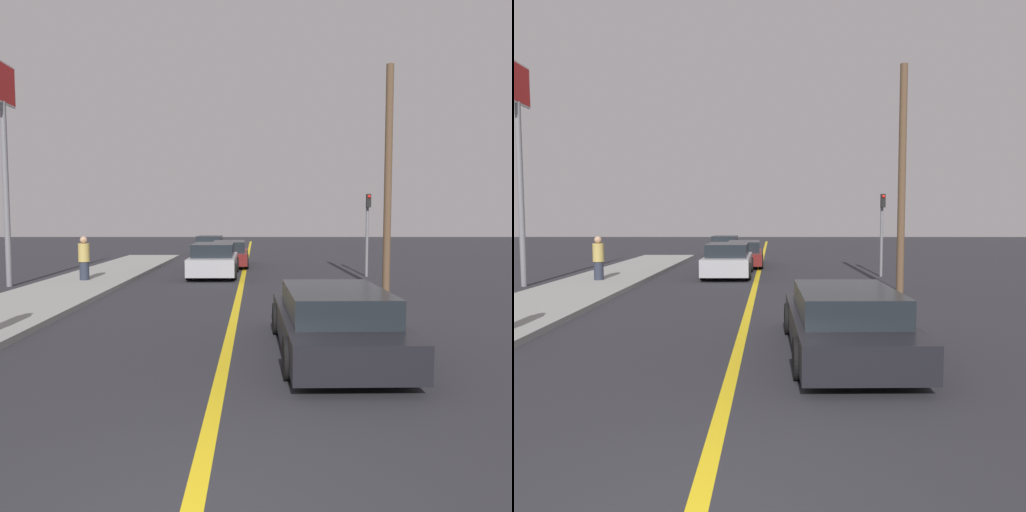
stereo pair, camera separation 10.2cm
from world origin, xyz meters
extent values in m
cube|color=gold|center=(0.00, 18.00, 0.00)|extent=(0.20, 60.00, 0.01)
cube|color=gray|center=(-5.74, 13.67, 0.07)|extent=(3.09, 27.33, 0.15)
cube|color=black|center=(1.93, 5.50, 0.46)|extent=(1.98, 4.82, 0.56)
cube|color=black|center=(1.93, 5.26, 0.98)|extent=(1.72, 2.66, 0.47)
cylinder|color=black|center=(1.00, 6.96, 0.33)|extent=(0.23, 0.65, 0.65)
cylinder|color=black|center=(2.80, 7.00, 0.33)|extent=(0.23, 0.65, 0.65)
cylinder|color=black|center=(1.06, 4.00, 0.33)|extent=(0.23, 0.65, 0.65)
cylinder|color=black|center=(2.85, 4.03, 0.33)|extent=(0.23, 0.65, 0.65)
cube|color=#9E9EA3|center=(-1.23, 17.45, 0.52)|extent=(1.90, 4.60, 0.67)
cube|color=black|center=(-1.23, 17.22, 1.12)|extent=(1.66, 2.53, 0.52)
cylinder|color=black|center=(-2.12, 18.86, 0.34)|extent=(0.23, 0.68, 0.68)
cylinder|color=black|center=(-0.36, 18.88, 0.34)|extent=(0.23, 0.68, 0.68)
cylinder|color=black|center=(-2.09, 16.02, 0.34)|extent=(0.23, 0.68, 0.68)
cylinder|color=black|center=(-0.33, 16.04, 0.34)|extent=(0.23, 0.68, 0.68)
cube|color=maroon|center=(-0.81, 21.81, 0.47)|extent=(1.89, 4.81, 0.55)
cube|color=black|center=(-0.81, 21.57, 1.01)|extent=(1.62, 2.66, 0.53)
cylinder|color=black|center=(-1.68, 23.26, 0.35)|extent=(0.24, 0.71, 0.71)
cylinder|color=black|center=(-0.01, 23.31, 0.35)|extent=(0.24, 0.71, 0.71)
cylinder|color=black|center=(-1.60, 20.31, 0.35)|extent=(0.24, 0.71, 0.71)
cylinder|color=black|center=(0.07, 20.35, 0.35)|extent=(0.24, 0.71, 0.71)
cube|color=silver|center=(-2.53, 29.69, 0.48)|extent=(1.84, 3.89, 0.58)
cube|color=black|center=(-2.53, 29.50, 1.01)|extent=(1.58, 2.15, 0.48)
cylinder|color=black|center=(-3.32, 30.90, 0.36)|extent=(0.24, 0.72, 0.72)
cylinder|color=black|center=(-1.68, 30.86, 0.36)|extent=(0.24, 0.72, 0.72)
cylinder|color=black|center=(-3.39, 28.52, 0.36)|extent=(0.24, 0.72, 0.72)
cylinder|color=black|center=(-1.74, 28.48, 0.36)|extent=(0.24, 0.72, 0.72)
cylinder|color=#282D3D|center=(-5.82, 14.95, 0.49)|extent=(0.34, 0.34, 0.68)
cylinder|color=tan|center=(-5.82, 14.95, 1.16)|extent=(0.40, 0.40, 0.68)
sphere|color=tan|center=(-5.82, 14.95, 1.63)|extent=(0.26, 0.26, 0.26)
cylinder|color=slate|center=(5.14, 17.26, 1.71)|extent=(0.12, 0.12, 3.42)
cube|color=black|center=(5.14, 17.08, 3.14)|extent=(0.18, 0.18, 0.55)
sphere|color=red|center=(5.14, 16.99, 3.31)|extent=(0.14, 0.14, 0.14)
cylinder|color=slate|center=(-8.25, 14.21, 3.23)|extent=(0.20, 0.20, 6.46)
cube|color=silver|center=(-8.25, 14.21, 7.12)|extent=(0.08, 1.74, 1.43)
cube|color=red|center=(-8.25, 14.21, 7.12)|extent=(0.12, 1.62, 1.31)
cylinder|color=brown|center=(4.79, 12.78, 3.65)|extent=(0.24, 0.24, 7.30)
camera|label=1|loc=(0.54, -3.40, 2.45)|focal=35.00mm
camera|label=2|loc=(0.64, -3.40, 2.45)|focal=35.00mm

